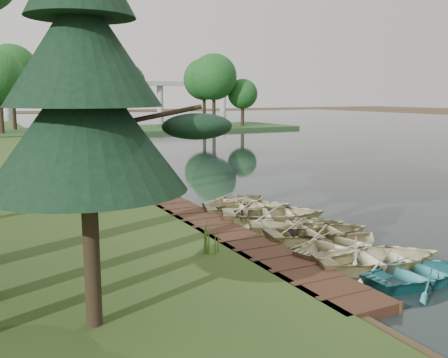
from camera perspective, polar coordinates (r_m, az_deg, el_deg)
name	(u,v)px	position (r m, az deg, el deg)	size (l,w,h in m)	color
ground	(252,227)	(18.61, 3.21, -5.53)	(300.00, 300.00, 0.00)	#3D2F1D
water	(411,144)	(53.03, 20.59, 3.76)	(130.00, 200.00, 0.05)	black
boardwalk	(213,229)	(17.84, -1.24, -5.69)	(1.60, 16.00, 0.30)	#3A2216
peninsula	(113,130)	(67.84, -12.54, 5.46)	(50.00, 14.00, 0.45)	#25431D
far_trees	(86,82)	(66.94, -15.54, 10.60)	(45.60, 5.60, 8.80)	black
bridge	(58,86)	(137.19, -18.46, 10.04)	(95.90, 4.00, 8.60)	#A5A5A0
building_a	(107,81)	(160.39, -13.27, 10.83)	(10.00, 8.00, 18.00)	#A5A5A0
rowboat_0	(418,270)	(14.02, 21.34, -9.70)	(2.25, 3.16, 0.65)	teal
rowboat_1	(379,255)	(14.74, 17.34, -8.31)	(2.63, 3.68, 0.76)	beige
rowboat_2	(342,243)	(15.67, 13.37, -7.13)	(2.52, 3.52, 0.73)	beige
rowboat_3	(319,230)	(16.97, 10.76, -5.70)	(2.59, 3.62, 0.75)	beige
rowboat_4	(298,223)	(17.80, 8.41, -4.98)	(2.44, 3.42, 0.71)	beige
rowboat_5	(274,212)	(19.08, 5.69, -3.76)	(2.82, 3.95, 0.82)	beige
rowboat_6	(249,205)	(20.29, 2.85, -3.03)	(2.57, 3.60, 0.75)	beige
rowboat_7	(239,200)	(21.53, 1.68, -2.36)	(2.37, 3.32, 0.69)	beige
stored_rowboat	(58,176)	(27.67, -18.47, 0.33)	(2.31, 3.24, 0.67)	beige
pine_tree	(84,82)	(9.75, -15.74, 10.57)	(3.80, 3.80, 7.84)	black
reeds_0	(211,237)	(14.60, -1.44, -6.64)	(0.60, 0.60, 0.95)	#3F661E
reeds_1	(85,204)	(19.79, -15.64, -2.79)	(0.60, 0.60, 0.86)	#3F661E
reeds_2	(96,186)	(23.38, -14.40, -0.73)	(0.60, 0.60, 0.97)	#3F661E
reeds_3	(125,182)	(24.31, -11.22, -0.32)	(0.60, 0.60, 0.89)	#3F661E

